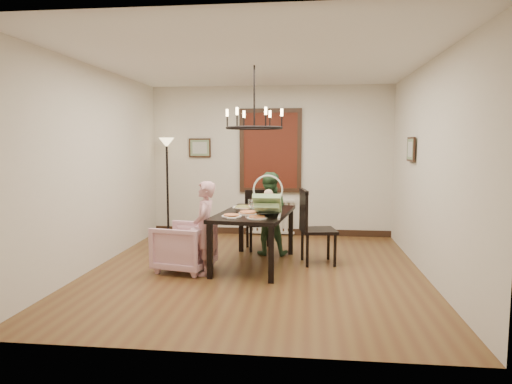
% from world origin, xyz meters
% --- Properties ---
extents(room_shell, '(4.51, 5.00, 2.81)m').
position_xyz_m(room_shell, '(0.00, 0.37, 1.40)').
color(room_shell, brown).
rests_on(room_shell, ground).
extents(dining_table, '(1.12, 1.74, 0.77)m').
position_xyz_m(dining_table, '(-0.05, 0.27, 0.68)').
color(dining_table, black).
rests_on(dining_table, room_shell).
extents(chair_far, '(0.53, 0.53, 0.98)m').
position_xyz_m(chair_far, '(-0.07, 1.26, 0.49)').
color(chair_far, black).
rests_on(chair_far, room_shell).
extents(chair_right, '(0.57, 0.57, 1.10)m').
position_xyz_m(chair_right, '(0.86, 0.48, 0.55)').
color(chair_right, black).
rests_on(chair_right, room_shell).
extents(armchair, '(0.85, 0.83, 0.65)m').
position_xyz_m(armchair, '(-0.97, -0.10, 0.33)').
color(armchair, beige).
rests_on(armchair, room_shell).
extents(elderly_woman, '(0.26, 0.39, 1.03)m').
position_xyz_m(elderly_woman, '(-0.65, -0.24, 0.52)').
color(elderly_woman, '#CC9096').
rests_on(elderly_woman, room_shell).
extents(seated_man, '(0.53, 0.41, 1.07)m').
position_xyz_m(seated_man, '(0.09, 0.95, 0.54)').
color(seated_man, '#375D37').
rests_on(seated_man, room_shell).
extents(baby_bouncer, '(0.44, 0.60, 0.38)m').
position_xyz_m(baby_bouncer, '(0.17, -0.11, 0.96)').
color(baby_bouncer, '#B8EAA1').
rests_on(baby_bouncer, dining_table).
extents(salad_bowl, '(0.34, 0.34, 0.08)m').
position_xyz_m(salad_bowl, '(-0.22, 0.30, 0.81)').
color(salad_bowl, white).
rests_on(salad_bowl, dining_table).
extents(pizza_platter, '(0.29, 0.29, 0.04)m').
position_xyz_m(pizza_platter, '(-0.09, 0.05, 0.79)').
color(pizza_platter, tan).
rests_on(pizza_platter, dining_table).
extents(drinking_glass, '(0.07, 0.07, 0.14)m').
position_xyz_m(drinking_glass, '(-0.06, 0.24, 0.84)').
color(drinking_glass, silver).
rests_on(drinking_glass, dining_table).
extents(window_blinds, '(1.00, 0.03, 1.40)m').
position_xyz_m(window_blinds, '(0.00, 2.46, 1.60)').
color(window_blinds, '#541B10').
rests_on(window_blinds, room_shell).
extents(radiator, '(0.92, 0.12, 0.62)m').
position_xyz_m(radiator, '(0.00, 2.48, 0.35)').
color(radiator, silver).
rests_on(radiator, room_shell).
extents(picture_back, '(0.42, 0.03, 0.36)m').
position_xyz_m(picture_back, '(-1.35, 2.47, 1.65)').
color(picture_back, black).
rests_on(picture_back, room_shell).
extents(picture_right, '(0.03, 0.42, 0.36)m').
position_xyz_m(picture_right, '(2.21, 0.90, 1.65)').
color(picture_right, black).
rests_on(picture_right, room_shell).
extents(floor_lamp, '(0.30, 0.30, 1.80)m').
position_xyz_m(floor_lamp, '(-1.90, 2.15, 0.90)').
color(floor_lamp, black).
rests_on(floor_lamp, room_shell).
extents(chandelier, '(0.80, 0.80, 0.04)m').
position_xyz_m(chandelier, '(-0.05, 0.27, 1.95)').
color(chandelier, black).
rests_on(chandelier, room_shell).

